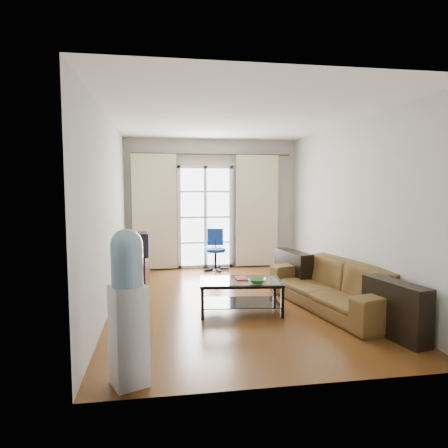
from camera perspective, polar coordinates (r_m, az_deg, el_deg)
The scene contains 20 objects.
floor at distance 6.12m, azimuth 1.53°, elevation -10.94°, with size 5.20×5.20×0.00m, color brown.
ceiling at distance 5.95m, azimuth 1.60°, elevation 14.85°, with size 5.20×5.20×0.00m, color white.
wall_back at distance 8.45m, azimuth -1.72°, elevation 2.88°, with size 3.60×0.02×2.70m, color #B5B5AD.
wall_front at distance 3.37m, azimuth 9.80°, elevation -1.03°, with size 3.60×0.02×2.70m, color #B5B5AD.
wall_left at distance 5.83m, azimuth -16.12°, elevation 1.52°, with size 0.02×5.20×2.70m, color #B5B5AD.
wall_right at distance 6.47m, azimuth 17.44°, elevation 1.85°, with size 0.02×5.20×2.70m, color #B5B5AD.
french_door at distance 8.39m, azimuth -2.69°, elevation 0.98°, with size 1.16×0.06×2.15m.
curtain_rod at distance 8.37m, azimuth -1.65°, elevation 9.92°, with size 0.04×0.04×3.30m, color #4C3F2D.
curtain_left at distance 8.27m, azimuth -9.89°, elevation 1.71°, with size 0.90×0.07×2.35m, color beige.
curtain_right at distance 8.52m, azimuth 4.74°, elevation 1.88°, with size 0.90×0.07×2.35m, color beige.
radiator at distance 8.60m, azimuth 3.69°, elevation -3.92°, with size 0.64×0.12×0.64m, color gray.
sofa at distance 5.87m, azimuth 15.50°, elevation -8.53°, with size 1.31×2.38×0.66m, color olive.
coffee_table at distance 5.53m, azimuth 2.39°, elevation -9.63°, with size 1.16×0.74×0.45m.
bowl at distance 5.35m, azimuth 4.75°, elevation -8.08°, with size 0.28×0.28×0.06m, color #328631.
book at distance 5.53m, azimuth 1.65°, elevation -7.81°, with size 0.17×0.23×0.02m, color #A73014.
remote at distance 5.55m, azimuth 4.81°, elevation -7.80°, with size 0.17×0.05×0.02m, color black.
tv_stand at distance 7.27m, azimuth -12.62°, elevation -6.41°, with size 0.45×0.68×0.50m, color black.
crt_tv at distance 7.12m, azimuth -12.70°, elevation -2.92°, with size 0.50×0.50×0.42m.
task_chair at distance 8.26m, azimuth -1.24°, elevation -4.87°, with size 0.64×0.64×0.84m.
water_cooler at distance 3.58m, azimuth -13.55°, elevation -11.11°, with size 0.36×0.36×1.37m.
Camera 1 is at (-1.09, -5.77, 1.73)m, focal length 32.00 mm.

